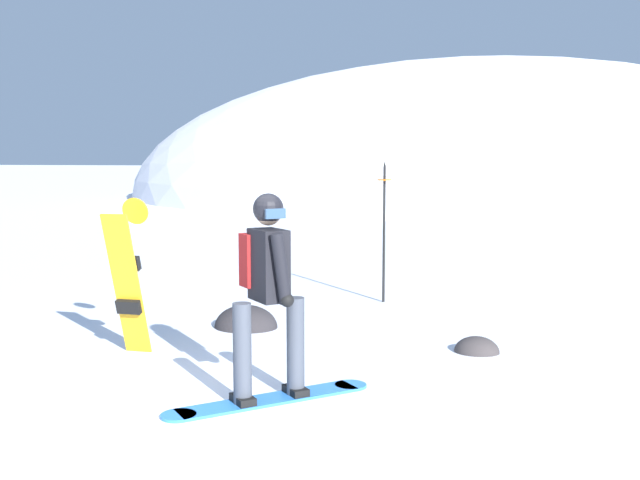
{
  "coord_description": "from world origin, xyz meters",
  "views": [
    {
      "loc": [
        2.38,
        -4.98,
        2.0
      ],
      "look_at": [
        0.22,
        3.66,
        1.0
      ],
      "focal_mm": 41.56,
      "sensor_mm": 36.0,
      "label": 1
    }
  ],
  "objects": [
    {
      "name": "rock_mid",
      "position": [
        2.14,
        2.64,
        0.0
      ],
      "size": [
        0.46,
        0.39,
        0.32
      ],
      "color": "#383333",
      "rests_on": "ground"
    },
    {
      "name": "spare_snowboard",
      "position": [
        -1.26,
        1.64,
        0.81
      ],
      "size": [
        0.28,
        0.5,
        1.6
      ],
      "color": "orange",
      "rests_on": "ground"
    },
    {
      "name": "ridge_peak_main",
      "position": [
        0.9,
        33.77,
        0.0
      ],
      "size": [
        34.97,
        31.47,
        13.5
      ],
      "color": "silver",
      "rests_on": "ground"
    },
    {
      "name": "snowboarder_main",
      "position": [
        0.52,
        0.68,
        0.92
      ],
      "size": [
        1.42,
        1.35,
        1.71
      ],
      "color": "blue",
      "rests_on": "ground"
    },
    {
      "name": "ground_plane",
      "position": [
        0.0,
        0.0,
        0.0
      ],
      "size": [
        300.0,
        300.0,
        0.0
      ],
      "primitive_type": "plane",
      "color": "white"
    },
    {
      "name": "piste_marker_near",
      "position": [
        0.78,
        5.04,
        1.11
      ],
      "size": [
        0.2,
        0.2,
        1.95
      ],
      "color": "black",
      "rests_on": "ground"
    },
    {
      "name": "rock_dark",
      "position": [
        -0.55,
        3.12,
        0.0
      ],
      "size": [
        0.75,
        0.64,
        0.53
      ],
      "color": "#282628",
      "rests_on": "ground"
    }
  ]
}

